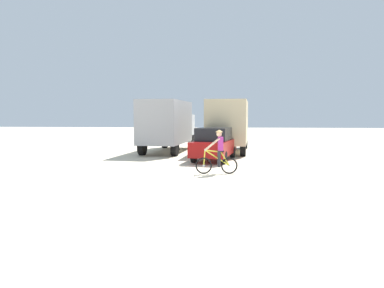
{
  "coord_description": "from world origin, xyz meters",
  "views": [
    {
      "loc": [
        1.97,
        -11.89,
        2.35
      ],
      "look_at": [
        0.47,
        3.45,
        1.1
      ],
      "focal_mm": 31.77,
      "sensor_mm": 36.0,
      "label": 1
    }
  ],
  "objects_px": {
    "box_truck_grey_hauler": "(168,124)",
    "cyclist_orange_shirt": "(218,153)",
    "box_truck_tan_camper": "(229,124)",
    "sedan_parked": "(214,144)"
  },
  "relations": [
    {
      "from": "box_truck_tan_camper",
      "to": "cyclist_orange_shirt",
      "type": "distance_m",
      "value": 8.78
    },
    {
      "from": "box_truck_tan_camper",
      "to": "sedan_parked",
      "type": "relative_size",
      "value": 1.56
    },
    {
      "from": "box_truck_tan_camper",
      "to": "sedan_parked",
      "type": "distance_m",
      "value": 4.54
    },
    {
      "from": "sedan_parked",
      "to": "cyclist_orange_shirt",
      "type": "height_order",
      "value": "cyclist_orange_shirt"
    },
    {
      "from": "cyclist_orange_shirt",
      "to": "box_truck_grey_hauler",
      "type": "bearing_deg",
      "value": 112.42
    },
    {
      "from": "cyclist_orange_shirt",
      "to": "box_truck_tan_camper",
      "type": "bearing_deg",
      "value": 86.57
    },
    {
      "from": "box_truck_tan_camper",
      "to": "sedan_parked",
      "type": "xyz_separation_m",
      "value": [
        -0.82,
        -4.36,
        -0.99
      ]
    },
    {
      "from": "sedan_parked",
      "to": "cyclist_orange_shirt",
      "type": "relative_size",
      "value": 2.44
    },
    {
      "from": "box_truck_grey_hauler",
      "to": "cyclist_orange_shirt",
      "type": "bearing_deg",
      "value": -67.58
    },
    {
      "from": "box_truck_tan_camper",
      "to": "sedan_parked",
      "type": "height_order",
      "value": "box_truck_tan_camper"
    }
  ]
}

